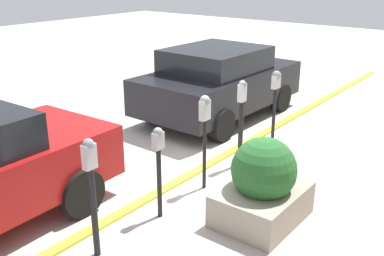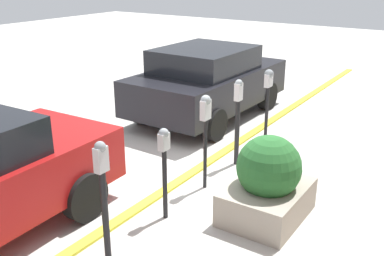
{
  "view_description": "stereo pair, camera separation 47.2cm",
  "coord_description": "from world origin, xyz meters",
  "px_view_note": "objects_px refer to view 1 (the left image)",
  "views": [
    {
      "loc": [
        -4.98,
        -3.98,
        3.21
      ],
      "look_at": [
        0.0,
        -0.1,
        0.91
      ],
      "focal_mm": 42.0,
      "sensor_mm": 36.0,
      "label": 1
    },
    {
      "loc": [
        -5.25,
        -3.59,
        3.21
      ],
      "look_at": [
        0.0,
        -0.1,
        0.91
      ],
      "focal_mm": 42.0,
      "sensor_mm": 36.0,
      "label": 2
    }
  ],
  "objects_px": {
    "parking_meter_second": "(159,158)",
    "planter_box": "(263,186)",
    "parking_meter_fourth": "(241,115)",
    "parked_car_middle": "(219,81)",
    "parking_meter_nearest": "(92,184)",
    "parking_meter_middle": "(205,121)",
    "parking_meter_farthest": "(275,91)"
  },
  "relations": [
    {
      "from": "parking_meter_second",
      "to": "parking_meter_fourth",
      "type": "xyz_separation_m",
      "value": [
        2.07,
        0.04,
        0.03
      ]
    },
    {
      "from": "planter_box",
      "to": "parked_car_middle",
      "type": "distance_m",
      "value": 4.35
    },
    {
      "from": "parked_car_middle",
      "to": "planter_box",
      "type": "bearing_deg",
      "value": -136.71
    },
    {
      "from": "parking_meter_second",
      "to": "parked_car_middle",
      "type": "distance_m",
      "value": 4.37
    },
    {
      "from": "parking_meter_second",
      "to": "parked_car_middle",
      "type": "xyz_separation_m",
      "value": [
        3.97,
        1.81,
        -0.05
      ]
    },
    {
      "from": "parking_meter_nearest",
      "to": "parking_meter_farthest",
      "type": "bearing_deg",
      "value": -0.04
    },
    {
      "from": "parking_meter_nearest",
      "to": "parking_meter_middle",
      "type": "distance_m",
      "value": 2.14
    },
    {
      "from": "parking_meter_middle",
      "to": "planter_box",
      "type": "xyz_separation_m",
      "value": [
        -0.26,
        -1.14,
        -0.58
      ]
    },
    {
      "from": "parking_meter_middle",
      "to": "parked_car_middle",
      "type": "height_order",
      "value": "parked_car_middle"
    },
    {
      "from": "parking_meter_farthest",
      "to": "planter_box",
      "type": "xyz_separation_m",
      "value": [
        -2.38,
        -1.12,
        -0.57
      ]
    },
    {
      "from": "parking_meter_second",
      "to": "planter_box",
      "type": "height_order",
      "value": "parking_meter_second"
    },
    {
      "from": "parking_meter_nearest",
      "to": "parking_meter_second",
      "type": "distance_m",
      "value": 1.1
    },
    {
      "from": "parking_meter_fourth",
      "to": "parked_car_middle",
      "type": "height_order",
      "value": "parked_car_middle"
    },
    {
      "from": "parking_meter_second",
      "to": "parking_meter_farthest",
      "type": "distance_m",
      "value": 3.16
    },
    {
      "from": "parking_meter_nearest",
      "to": "parking_meter_farthest",
      "type": "height_order",
      "value": "parking_meter_nearest"
    },
    {
      "from": "parking_meter_farthest",
      "to": "parked_car_middle",
      "type": "relative_size",
      "value": 0.37
    },
    {
      "from": "parking_meter_second",
      "to": "parking_meter_farthest",
      "type": "xyz_separation_m",
      "value": [
        3.15,
        0.0,
        0.21
      ]
    },
    {
      "from": "parking_meter_fourth",
      "to": "planter_box",
      "type": "distance_m",
      "value": 1.79
    },
    {
      "from": "parking_meter_fourth",
      "to": "parking_meter_farthest",
      "type": "bearing_deg",
      "value": -2.05
    },
    {
      "from": "planter_box",
      "to": "parked_car_middle",
      "type": "bearing_deg",
      "value": 42.4
    },
    {
      "from": "parking_meter_fourth",
      "to": "planter_box",
      "type": "relative_size",
      "value": 1.19
    },
    {
      "from": "parking_meter_middle",
      "to": "parking_meter_farthest",
      "type": "distance_m",
      "value": 2.12
    },
    {
      "from": "parking_meter_nearest",
      "to": "parking_meter_farthest",
      "type": "distance_m",
      "value": 4.25
    },
    {
      "from": "parking_meter_middle",
      "to": "parked_car_middle",
      "type": "relative_size",
      "value": 0.37
    },
    {
      "from": "parking_meter_second",
      "to": "parking_meter_farthest",
      "type": "bearing_deg",
      "value": 0.06
    },
    {
      "from": "parking_meter_nearest",
      "to": "planter_box",
      "type": "relative_size",
      "value": 1.18
    },
    {
      "from": "parking_meter_fourth",
      "to": "parked_car_middle",
      "type": "xyz_separation_m",
      "value": [
        1.9,
        1.76,
        -0.09
      ]
    },
    {
      "from": "parking_meter_farthest",
      "to": "planter_box",
      "type": "distance_m",
      "value": 2.7
    },
    {
      "from": "parking_meter_middle",
      "to": "parking_meter_fourth",
      "type": "height_order",
      "value": "parking_meter_fourth"
    },
    {
      "from": "parking_meter_farthest",
      "to": "parking_meter_nearest",
      "type": "bearing_deg",
      "value": 179.96
    },
    {
      "from": "parking_meter_nearest",
      "to": "parking_meter_middle",
      "type": "bearing_deg",
      "value": 0.44
    },
    {
      "from": "parking_meter_second",
      "to": "planter_box",
      "type": "bearing_deg",
      "value": -55.5
    }
  ]
}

